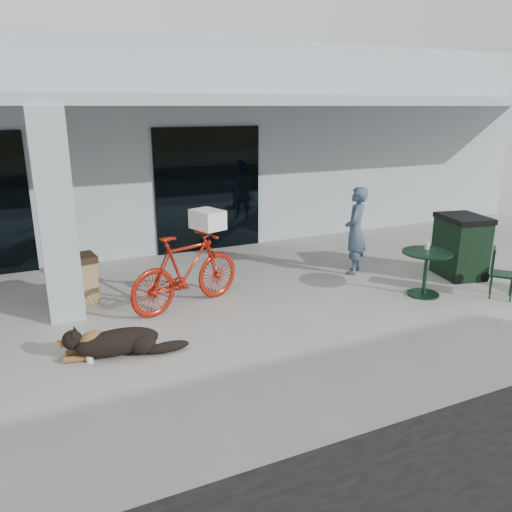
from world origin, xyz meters
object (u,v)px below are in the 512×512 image
cafe_chair_far_a (503,273)px  trash_receptacle (82,279)px  wheeled_bin (461,246)px  dog (118,341)px  cafe_table_far (425,273)px  person (356,231)px  bicycle (186,271)px

cafe_chair_far_a → trash_receptacle: size_ratio=1.05×
trash_receptacle → wheeled_bin: wheeled_bin is taller
cafe_chair_far_a → trash_receptacle: 6.99m
dog → wheeled_bin: bearing=16.4°
cafe_table_far → person: person is taller
bicycle → person: bearing=-103.3°
cafe_chair_far_a → wheeled_bin: wheeled_bin is taller
cafe_table_far → person: bearing=104.3°
cafe_table_far → bicycle: bearing=162.6°
bicycle → trash_receptacle: 1.76m
cafe_chair_far_a → trash_receptacle: (-6.44, 2.73, -0.02)m
trash_receptacle → wheeled_bin: 6.84m
cafe_table_far → cafe_chair_far_a: (1.10, -0.63, 0.04)m
bicycle → person: 3.47m
dog → trash_receptacle: bearing=107.3°
bicycle → cafe_chair_far_a: size_ratio=2.39×
cafe_table_far → wheeled_bin: (1.31, 0.50, 0.20)m
trash_receptacle → cafe_chair_far_a: bearing=-23.0°
dog → person: (4.76, 1.50, 0.64)m
cafe_table_far → wheeled_bin: 1.42m
cafe_chair_far_a → person: person is taller
cafe_chair_far_a → dog: bearing=133.7°
bicycle → cafe_table_far: 4.02m
trash_receptacle → dog: bearing=-84.7°
wheeled_bin → person: bearing=161.5°
bicycle → person: (3.45, 0.30, 0.23)m
cafe_chair_far_a → wheeled_bin: size_ratio=0.72×
wheeled_bin → cafe_table_far: bearing=-147.1°
cafe_table_far → cafe_chair_far_a: cafe_chair_far_a is taller
bicycle → trash_receptacle: bicycle is taller
cafe_chair_far_a → wheeled_bin: bearing=38.9°
person → cafe_chair_far_a: bearing=80.3°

